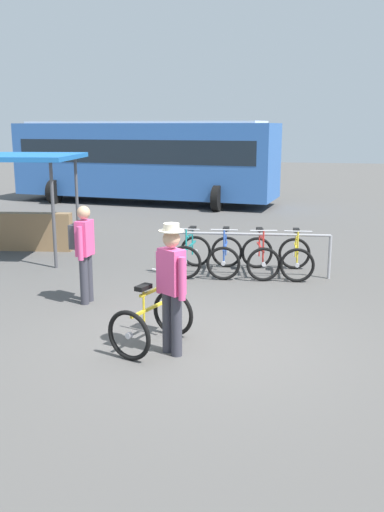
{
  "coord_description": "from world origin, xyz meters",
  "views": [
    {
      "loc": [
        1.39,
        -7.14,
        2.9
      ],
      "look_at": [
        -0.29,
        0.93,
        1.0
      ],
      "focal_mm": 39.62,
      "sensor_mm": 36.0,
      "label": 1
    }
  ],
  "objects_px": {
    "racked_bike_red": "(260,256)",
    "racked_bike_yellow": "(296,257)",
    "bus_distant": "(145,157)",
    "racked_bike_blue": "(225,256)",
    "pedestrian_with_backpack": "(84,248)",
    "racked_bike_teal": "(190,255)",
    "featured_bicycle": "(157,310)",
    "person_with_featured_bike": "(172,284)",
    "market_stall": "(14,194)"
  },
  "relations": [
    {
      "from": "racked_bike_blue",
      "to": "market_stall",
      "type": "distance_m",
      "value": 5.16
    },
    {
      "from": "racked_bike_red",
      "to": "bus_distant",
      "type": "distance_m",
      "value": 11.35
    },
    {
      "from": "featured_bicycle",
      "to": "person_with_featured_bike",
      "type": "distance_m",
      "value": 0.61
    },
    {
      "from": "pedestrian_with_backpack",
      "to": "racked_bike_yellow",
      "type": "bearing_deg",
      "value": 36.53
    },
    {
      "from": "racked_bike_teal",
      "to": "racked_bike_red",
      "type": "bearing_deg",
      "value": 5.61
    },
    {
      "from": "pedestrian_with_backpack",
      "to": "market_stall",
      "type": "distance_m",
      "value": 4.38
    },
    {
      "from": "racked_bike_yellow",
      "to": "racked_bike_teal",
      "type": "bearing_deg",
      "value": -174.39
    },
    {
      "from": "racked_bike_teal",
      "to": "pedestrian_with_backpack",
      "type": "bearing_deg",
      "value": -119.54
    },
    {
      "from": "person_with_featured_bike",
      "to": "pedestrian_with_backpack",
      "type": "relative_size",
      "value": 1.05
    },
    {
      "from": "featured_bicycle",
      "to": "person_with_featured_bike",
      "type": "bearing_deg",
      "value": -45.99
    },
    {
      "from": "racked_bike_red",
      "to": "racked_bike_yellow",
      "type": "height_order",
      "value": "same"
    },
    {
      "from": "bus_distant",
      "to": "pedestrian_with_backpack",
      "type": "bearing_deg",
      "value": -78.14
    },
    {
      "from": "featured_bicycle",
      "to": "pedestrian_with_backpack",
      "type": "xyz_separation_m",
      "value": [
        -1.67,
        1.56,
        0.45
      ]
    },
    {
      "from": "racked_bike_red",
      "to": "featured_bicycle",
      "type": "xyz_separation_m",
      "value": [
        -1.03,
        -4.01,
        0.12
      ]
    },
    {
      "from": "bus_distant",
      "to": "market_stall",
      "type": "distance_m",
      "value": 9.23
    },
    {
      "from": "racked_bike_teal",
      "to": "person_with_featured_bike",
      "type": "bearing_deg",
      "value": -81.33
    },
    {
      "from": "bus_distant",
      "to": "racked_bike_yellow",
      "type": "bearing_deg",
      "value": -58.69
    },
    {
      "from": "racked_bike_yellow",
      "to": "bus_distant",
      "type": "xyz_separation_m",
      "value": [
        -6.0,
        9.87,
        1.37
      ]
    },
    {
      "from": "racked_bike_yellow",
      "to": "racked_bike_blue",
      "type": "bearing_deg",
      "value": -174.39
    },
    {
      "from": "featured_bicycle",
      "to": "market_stall",
      "type": "bearing_deg",
      "value": 134.54
    },
    {
      "from": "racked_bike_red",
      "to": "pedestrian_with_backpack",
      "type": "distance_m",
      "value": 3.69
    },
    {
      "from": "racked_bike_blue",
      "to": "market_stall",
      "type": "xyz_separation_m",
      "value": [
        -4.99,
        0.79,
        1.03
      ]
    },
    {
      "from": "racked_bike_teal",
      "to": "pedestrian_with_backpack",
      "type": "distance_m",
      "value": 2.72
    },
    {
      "from": "racked_bike_teal",
      "to": "racked_bike_red",
      "type": "height_order",
      "value": "same"
    },
    {
      "from": "racked_bike_blue",
      "to": "person_with_featured_bike",
      "type": "bearing_deg",
      "value": -90.87
    },
    {
      "from": "racked_bike_yellow",
      "to": "market_stall",
      "type": "distance_m",
      "value": 6.5
    },
    {
      "from": "racked_bike_blue",
      "to": "pedestrian_with_backpack",
      "type": "relative_size",
      "value": 0.69
    },
    {
      "from": "racked_bike_red",
      "to": "racked_bike_teal",
      "type": "bearing_deg",
      "value": -174.39
    },
    {
      "from": "bus_distant",
      "to": "racked_bike_blue",
      "type": "bearing_deg",
      "value": -65.27
    },
    {
      "from": "person_with_featured_bike",
      "to": "racked_bike_teal",
      "type": "bearing_deg",
      "value": 98.67
    },
    {
      "from": "pedestrian_with_backpack",
      "to": "bus_distant",
      "type": "distance_m",
      "value": 12.68
    },
    {
      "from": "racked_bike_yellow",
      "to": "featured_bicycle",
      "type": "height_order",
      "value": "featured_bicycle"
    },
    {
      "from": "racked_bike_yellow",
      "to": "bus_distant",
      "type": "relative_size",
      "value": 0.11
    },
    {
      "from": "market_stall",
      "to": "racked_bike_blue",
      "type": "bearing_deg",
      "value": -9.02
    },
    {
      "from": "racked_bike_blue",
      "to": "racked_bike_red",
      "type": "distance_m",
      "value": 0.7
    },
    {
      "from": "person_with_featured_bike",
      "to": "pedestrian_with_backpack",
      "type": "bearing_deg",
      "value": 136.62
    },
    {
      "from": "racked_bike_teal",
      "to": "person_with_featured_bike",
      "type": "relative_size",
      "value": 0.63
    },
    {
      "from": "person_with_featured_bike",
      "to": "bus_distant",
      "type": "bearing_deg",
      "value": 107.72
    },
    {
      "from": "racked_bike_red",
      "to": "market_stall",
      "type": "relative_size",
      "value": 0.36
    },
    {
      "from": "pedestrian_with_backpack",
      "to": "market_stall",
      "type": "xyz_separation_m",
      "value": [
        -2.98,
        3.17,
        0.46
      ]
    },
    {
      "from": "racked_bike_yellow",
      "to": "market_stall",
      "type": "xyz_separation_m",
      "value": [
        -6.38,
        0.66,
        1.03
      ]
    },
    {
      "from": "racked_bike_blue",
      "to": "racked_bike_red",
      "type": "height_order",
      "value": "same"
    },
    {
      "from": "racked_bike_yellow",
      "to": "person_with_featured_bike",
      "type": "bearing_deg",
      "value": -108.5
    },
    {
      "from": "racked_bike_red",
      "to": "racked_bike_blue",
      "type": "bearing_deg",
      "value": -174.39
    },
    {
      "from": "racked_bike_teal",
      "to": "racked_bike_red",
      "type": "xyz_separation_m",
      "value": [
        1.39,
        0.14,
        -0.0
      ]
    },
    {
      "from": "racked_bike_blue",
      "to": "market_stall",
      "type": "height_order",
      "value": "market_stall"
    },
    {
      "from": "bus_distant",
      "to": "racked_bike_teal",
      "type": "bearing_deg",
      "value": -68.78
    },
    {
      "from": "featured_bicycle",
      "to": "bus_distant",
      "type": "xyz_separation_m",
      "value": [
        -4.27,
        13.94,
        1.25
      ]
    },
    {
      "from": "person_with_featured_bike",
      "to": "pedestrian_with_backpack",
      "type": "xyz_separation_m",
      "value": [
        -1.94,
        1.84,
        -0.01
      ]
    },
    {
      "from": "racked_bike_yellow",
      "to": "market_stall",
      "type": "relative_size",
      "value": 0.34
    }
  ]
}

